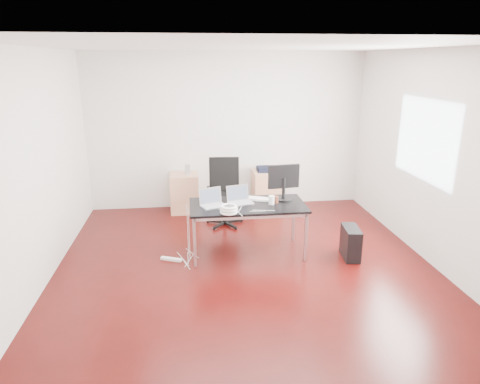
{
  "coord_description": "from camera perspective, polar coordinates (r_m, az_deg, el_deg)",
  "views": [
    {
      "loc": [
        -0.7,
        -5.21,
        2.65
      ],
      "look_at": [
        0.0,
        0.55,
        0.85
      ],
      "focal_mm": 32.0,
      "sensor_mm": 36.0,
      "label": 1
    }
  ],
  "objects": [
    {
      "name": "pc_tower",
      "position": [
        6.17,
        14.53,
        -6.55
      ],
      "size": [
        0.25,
        0.47,
        0.44
      ],
      "primitive_type": "cube",
      "rotation": [
        0.0,
        0.0,
        -0.12
      ],
      "color": "black",
      "rests_on": "ground"
    },
    {
      "name": "office_chair",
      "position": [
        7.09,
        -2.1,
        0.47
      ],
      "size": [
        0.51,
        0.53,
        1.08
      ],
      "rotation": [
        0.0,
        0.0,
        -0.07
      ],
      "color": "black",
      "rests_on": "ground"
    },
    {
      "name": "cable_coil",
      "position": [
        5.58,
        -1.51,
        -2.32
      ],
      "size": [
        0.24,
        0.24,
        0.11
      ],
      "rotation": [
        0.0,
        0.0,
        -0.11
      ],
      "color": "white",
      "rests_on": "desk"
    },
    {
      "name": "power_adapter",
      "position": [
        5.72,
        -0.67,
        -2.23
      ],
      "size": [
        0.08,
        0.08,
        0.03
      ],
      "primitive_type": "cube",
      "rotation": [
        0.0,
        0.0,
        0.09
      ],
      "color": "white",
      "rests_on": "desk"
    },
    {
      "name": "keyboard",
      "position": [
        6.14,
        2.87,
        -0.91
      ],
      "size": [
        0.46,
        0.3,
        0.02
      ],
      "primitive_type": "cube",
      "rotation": [
        0.0,
        0.0,
        -0.39
      ],
      "color": "white",
      "rests_on": "desk"
    },
    {
      "name": "laptop_left",
      "position": [
        5.87,
        -3.71,
        -1.33
      ],
      "size": [
        0.4,
        0.35,
        0.23
      ],
      "rotation": [
        0.0,
        0.0,
        0.37
      ],
      "color": "silver",
      "rests_on": "desk"
    },
    {
      "name": "navy_garment",
      "position": [
        7.81,
        3.41,
        3.08
      ],
      "size": [
        0.31,
        0.25,
        0.09
      ],
      "primitive_type": "cube",
      "rotation": [
        0.0,
        0.0,
        0.04
      ],
      "color": "black",
      "rests_on": "filing_cabinet_right"
    },
    {
      "name": "filing_cabinet_right",
      "position": [
        7.91,
        3.56,
        0.3
      ],
      "size": [
        0.5,
        0.5,
        0.7
      ],
      "primitive_type": "cube",
      "color": "tan",
      "rests_on": "ground"
    },
    {
      "name": "desk",
      "position": [
        5.95,
        1.02,
        -2.15
      ],
      "size": [
        1.6,
        0.8,
        0.73
      ],
      "color": "black",
      "rests_on": "ground"
    },
    {
      "name": "room_shell",
      "position": [
        5.41,
        1.09,
        3.91
      ],
      "size": [
        5.0,
        5.0,
        5.0
      ],
      "color": "#320605",
      "rests_on": "ground"
    },
    {
      "name": "monitor",
      "position": [
        6.09,
        5.84,
        1.57
      ],
      "size": [
        0.45,
        0.26,
        0.51
      ],
      "rotation": [
        0.0,
        0.0,
        0.12
      ],
      "color": "black",
      "rests_on": "desk"
    },
    {
      "name": "laptop_right",
      "position": [
        5.98,
        -0.06,
        -0.93
      ],
      "size": [
        0.39,
        0.33,
        0.23
      ],
      "rotation": [
        0.0,
        0.0,
        0.28
      ],
      "color": "silver",
      "rests_on": "desk"
    },
    {
      "name": "speaker",
      "position": [
        7.66,
        -6.99,
        3.04
      ],
      "size": [
        0.1,
        0.09,
        0.18
      ],
      "primitive_type": "cube",
      "rotation": [
        0.0,
        0.0,
        -0.1
      ],
      "color": "#9E9E9E",
      "rests_on": "filing_cabinet_left"
    },
    {
      "name": "cup_white",
      "position": [
        5.93,
        4.21,
        -1.09
      ],
      "size": [
        0.09,
        0.09,
        0.12
      ],
      "primitive_type": "cylinder",
      "rotation": [
        0.0,
        0.0,
        0.14
      ],
      "color": "white",
      "rests_on": "desk"
    },
    {
      "name": "cup_brown",
      "position": [
        5.98,
        4.78,
        -1.04
      ],
      "size": [
        0.1,
        0.1,
        0.1
      ],
      "primitive_type": "cylinder",
      "rotation": [
        0.0,
        0.0,
        0.31
      ],
      "color": "#572B1E",
      "rests_on": "desk"
    },
    {
      "name": "power_strip",
      "position": [
        6.04,
        -9.16,
        -8.83
      ],
      "size": [
        0.3,
        0.17,
        0.04
      ],
      "primitive_type": "cube",
      "rotation": [
        0.0,
        0.0,
        -0.4
      ],
      "color": "white",
      "rests_on": "ground"
    },
    {
      "name": "wastebasket",
      "position": [
        7.82,
        -0.22,
        -1.5
      ],
      "size": [
        0.27,
        0.27,
        0.28
      ],
      "primitive_type": "cylinder",
      "rotation": [
        0.0,
        0.0,
        0.13
      ],
      "color": "black",
      "rests_on": "ground"
    },
    {
      "name": "filing_cabinet_left",
      "position": [
        7.79,
        -7.4,
        -0.09
      ],
      "size": [
        0.5,
        0.5,
        0.7
      ],
      "primitive_type": "cube",
      "color": "tan",
      "rests_on": "ground"
    }
  ]
}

